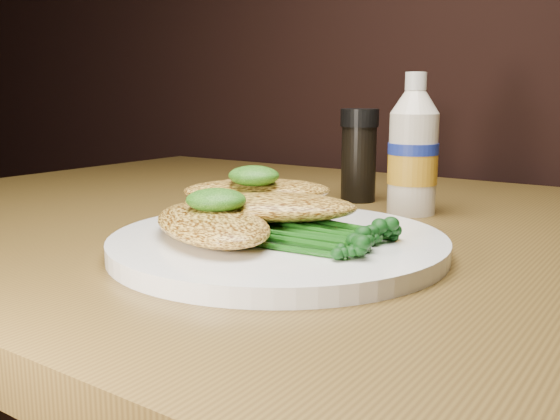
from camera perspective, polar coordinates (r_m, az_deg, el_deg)
The scene contains 9 objects.
plate at distance 0.54m, azimuth -0.17°, elevation -3.11°, with size 0.30×0.30×0.02m, color white.
chicken_front at distance 0.53m, azimuth -6.33°, elevation -1.22°, with size 0.16×0.09×0.03m, color #EDBD4B.
chicken_mid at distance 0.56m, azimuth -1.05°, elevation 0.34°, with size 0.16×0.08×0.02m, color #EDBD4B.
chicken_back at distance 0.61m, azimuth -2.13°, elevation 1.80°, with size 0.14×0.07×0.02m, color #EDBD4B.
pesto_front at distance 0.53m, azimuth -5.94°, elevation 0.93°, with size 0.05×0.05×0.02m, color #0B3608.
pesto_back at distance 0.58m, azimuth -2.44°, elevation 3.19°, with size 0.05×0.05×0.02m, color #0B3608.
broccolini_bundle at distance 0.52m, azimuth 3.27°, elevation -1.72°, with size 0.14×0.11×0.02m, color #154C10, non-canonical shape.
mayo_bottle at distance 0.72m, azimuth 12.23°, elevation 5.97°, with size 0.06×0.06×0.16m, color beige, non-canonical shape.
pepper_grinder at distance 0.79m, azimuth 7.30°, elevation 5.02°, with size 0.05×0.05×0.12m, color black, non-canonical shape.
Camera 1 is at (0.34, 0.47, 0.89)m, focal length 39.55 mm.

